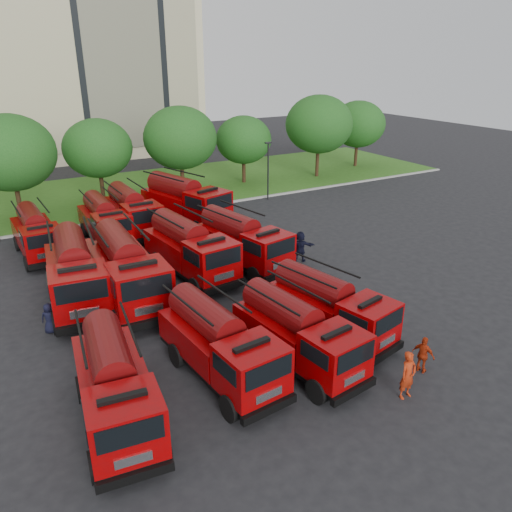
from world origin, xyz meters
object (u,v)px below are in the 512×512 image
at_px(fire_truck_2, 297,333).
at_px(fire_truck_6, 190,249).
at_px(fire_truck_1, 220,344).
at_px(fire_truck_8, 36,234).
at_px(fire_truck_7, 242,241).
at_px(firefighter_1, 348,378).
at_px(firefighter_3, 332,338).
at_px(fire_truck_9, 104,221).
at_px(firefighter_0, 405,396).
at_px(fire_truck_11, 185,201).
at_px(fire_truck_4, 76,273).
at_px(firefighter_5, 300,261).
at_px(fire_truck_5, 126,270).
at_px(fire_truck_10, 132,212).
at_px(fire_truck_0, 115,386).
at_px(firefighter_2, 421,371).
at_px(fire_truck_3, 329,307).
at_px(firefighter_4, 52,332).

distance_m(fire_truck_2, fire_truck_6, 10.71).
xyz_separation_m(fire_truck_1, fire_truck_8, (-4.40, 17.75, -0.05)).
bearing_deg(fire_truck_7, firefighter_1, -109.04).
xyz_separation_m(fire_truck_1, firefighter_3, (5.78, 0.02, -1.54)).
bearing_deg(firefighter_1, fire_truck_8, 115.28).
bearing_deg(fire_truck_9, fire_truck_1, -90.07).
bearing_deg(firefighter_1, firefighter_0, -57.96).
relative_size(fire_truck_6, fire_truck_8, 1.16).
height_order(fire_truck_7, fire_truck_11, fire_truck_11).
distance_m(fire_truck_4, firefighter_3, 13.42).
distance_m(firefighter_0, firefighter_5, 13.83).
height_order(fire_truck_1, fire_truck_4, fire_truck_4).
bearing_deg(fire_truck_8, fire_truck_6, -48.94).
bearing_deg(fire_truck_5, fire_truck_9, 84.44).
relative_size(fire_truck_2, firefighter_3, 4.40).
bearing_deg(firefighter_5, fire_truck_10, -19.49).
distance_m(fire_truck_0, fire_truck_10, 20.64).
relative_size(fire_truck_4, fire_truck_9, 1.19).
bearing_deg(fire_truck_1, fire_truck_0, -177.63).
height_order(fire_truck_4, fire_truck_6, fire_truck_4).
bearing_deg(firefighter_5, fire_truck_5, 35.20).
bearing_deg(fire_truck_7, firefighter_2, -95.91).
distance_m(fire_truck_7, firefighter_5, 4.07).
distance_m(firefighter_0, firefighter_3, 4.76).
bearing_deg(firefighter_0, fire_truck_3, 84.59).
xyz_separation_m(firefighter_0, firefighter_4, (-10.99, 11.87, 0.00)).
distance_m(firefighter_0, firefighter_2, 1.97).
height_order(fire_truck_2, firefighter_3, fire_truck_2).
height_order(fire_truck_0, firefighter_0, fire_truck_0).
bearing_deg(firefighter_5, firefighter_3, 99.55).
bearing_deg(firefighter_0, fire_truck_8, 111.01).
bearing_deg(fire_truck_4, firefighter_1, -50.20).
bearing_deg(fire_truck_2, firefighter_2, -43.34).
distance_m(fire_truck_7, firefighter_0, 14.46).
bearing_deg(firefighter_3, fire_truck_2, 14.80).
relative_size(fire_truck_8, fire_truck_10, 0.92).
bearing_deg(fire_truck_7, firefighter_3, -103.40).
xyz_separation_m(fire_truck_7, firefighter_0, (-0.65, -14.35, -1.63)).
distance_m(fire_truck_6, fire_truck_11, 9.75).
bearing_deg(fire_truck_9, firefighter_5, -44.94).
height_order(fire_truck_0, fire_truck_11, fire_truck_11).
relative_size(fire_truck_11, firefighter_3, 5.46).
xyz_separation_m(fire_truck_0, fire_truck_4, (0.76, 10.06, 0.23)).
bearing_deg(fire_truck_9, fire_truck_6, -70.83).
relative_size(fire_truck_0, firefighter_3, 4.53).
bearing_deg(fire_truck_6, firefighter_0, -86.28).
bearing_deg(fire_truck_8, fire_truck_0, -91.71).
bearing_deg(firefighter_1, fire_truck_5, 119.02).
xyz_separation_m(fire_truck_0, firefighter_5, (14.12, 9.03, -1.54)).
distance_m(fire_truck_9, firefighter_3, 19.10).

